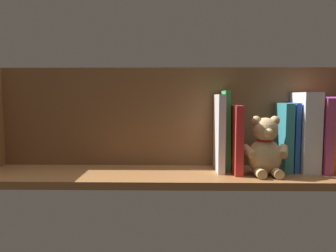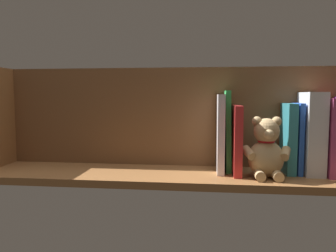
{
  "view_description": "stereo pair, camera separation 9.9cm",
  "coord_description": "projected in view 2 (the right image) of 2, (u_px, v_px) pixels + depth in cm",
  "views": [
    {
      "loc": [
        -1.72,
        98.37,
        23.07
      ],
      "look_at": [
        0.0,
        0.0,
        14.09
      ],
      "focal_mm": 34.93,
      "sensor_mm": 36.0,
      "label": 1
    },
    {
      "loc": [
        -11.57,
        97.7,
        23.07
      ],
      "look_at": [
        0.0,
        0.0,
        14.09
      ],
      "focal_mm": 34.93,
      "sensor_mm": 36.0,
      "label": 2
    }
  ],
  "objects": [
    {
      "name": "book_6",
      "position": [
        228.0,
        131.0,
        1.01
      ],
      "size": [
        2.04,
        10.03,
        24.81
      ],
      "primitive_type": "cube",
      "rotation": [
        0.0,
        0.02,
        0.0
      ],
      "color": "green",
      "rests_on": "ground_plane"
    },
    {
      "name": "book_7",
      "position": [
        220.0,
        133.0,
        1.0
      ],
      "size": [
        2.08,
        13.11,
        23.63
      ],
      "primitive_type": "cube",
      "color": "silver",
      "rests_on": "ground_plane"
    },
    {
      "name": "book_5",
      "position": [
        236.0,
        139.0,
        0.98
      ],
      "size": [
        2.3,
        15.58,
        20.37
      ],
      "primitive_type": "cube",
      "color": "red",
      "rests_on": "ground_plane"
    },
    {
      "name": "teddy_bear",
      "position": [
        266.0,
        151.0,
        0.93
      ],
      "size": [
        14.1,
        11.07,
        17.38
      ],
      "rotation": [
        0.0,
        0.0,
        0.02
      ],
      "color": "tan",
      "rests_on": "ground_plane"
    },
    {
      "name": "ground_plane",
      "position": [
        168.0,
        175.0,
        1.0
      ],
      "size": [
        116.99,
        25.26,
        2.2
      ],
      "primitive_type": "cube",
      "color": "brown"
    },
    {
      "name": "book_3",
      "position": [
        297.0,
        138.0,
        0.98
      ],
      "size": [
        1.43,
        11.19,
        21.03
      ],
      "primitive_type": "cube",
      "color": "blue",
      "rests_on": "ground_plane"
    },
    {
      "name": "dictionary_thick_white",
      "position": [
        311.0,
        133.0,
        0.97
      ],
      "size": [
        5.36,
        12.66,
        24.26
      ],
      "primitive_type": "cube",
      "color": "silver",
      "rests_on": "ground_plane"
    },
    {
      "name": "shelf_back_panel",
      "position": [
        172.0,
        117.0,
        1.09
      ],
      "size": [
        116.99,
        1.5,
        32.44
      ],
      "primitive_type": "cube",
      "color": "brown",
      "rests_on": "ground_plane"
    },
    {
      "name": "book_2",
      "position": [
        327.0,
        137.0,
        0.96
      ],
      "size": [
        2.46,
        13.81,
        22.49
      ],
      "primitive_type": "cube",
      "color": "#B23F72",
      "rests_on": "ground_plane"
    },
    {
      "name": "book_1",
      "position": [
        335.0,
        138.0,
        0.97
      ],
      "size": [
        1.47,
        11.9,
        21.67
      ],
      "primitive_type": "cube",
      "color": "orange",
      "rests_on": "ground_plane"
    },
    {
      "name": "book_4",
      "position": [
        288.0,
        138.0,
        0.98
      ],
      "size": [
        2.63,
        11.42,
        20.93
      ],
      "primitive_type": "cube",
      "color": "teal",
      "rests_on": "ground_plane"
    }
  ]
}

